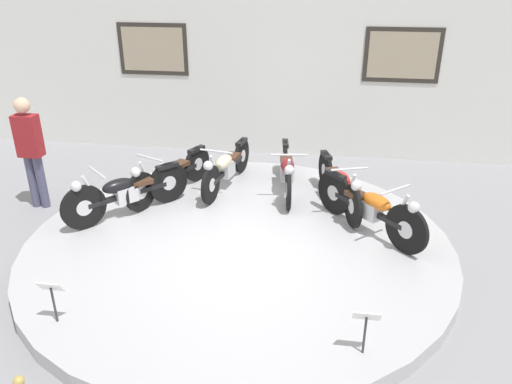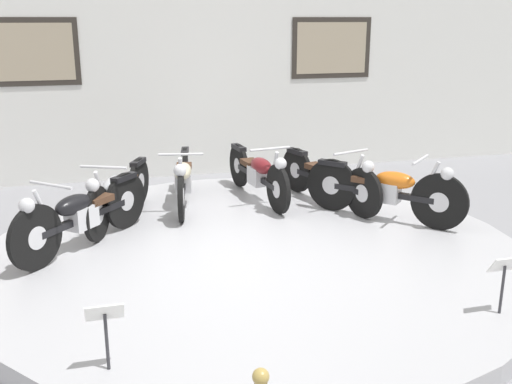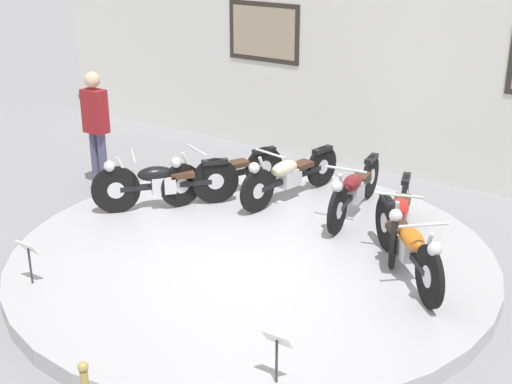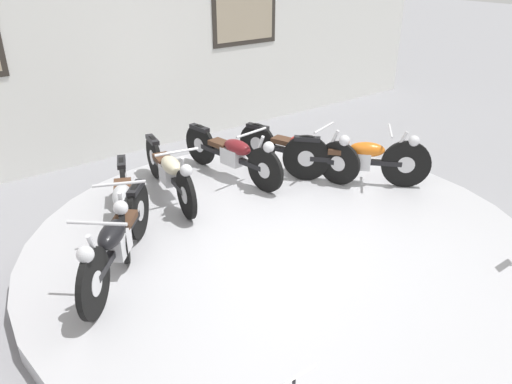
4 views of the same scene
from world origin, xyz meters
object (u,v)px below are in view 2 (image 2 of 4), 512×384
motorcycle_cream (183,178)px  info_placard_front_left (105,321)px  motorcycle_red (330,176)px  info_placard_front_centre (504,272)px  motorcycle_maroon (258,172)px  motorcycle_orange (386,188)px  motorcycle_black (81,213)px  motorcycle_silver (118,192)px

motorcycle_cream → info_placard_front_left: size_ratio=3.77×
motorcycle_red → info_placard_front_centre: 3.19m
motorcycle_maroon → motorcycle_red: (0.84, -0.46, 0.00)m
motorcycle_cream → motorcycle_red: 1.90m
motorcycle_red → info_placard_front_left: size_ratio=3.69×
info_placard_front_left → motorcycle_red: bearing=47.5°
motorcycle_orange → motorcycle_black: bearing=-180.0°
motorcycle_red → motorcycle_black: bearing=-166.2°
motorcycle_maroon → motorcycle_red: bearing=-28.6°
motorcycle_orange → info_placard_front_left: (-3.33, -2.42, -0.03)m
info_placard_front_centre → motorcycle_red: bearing=94.3°
motorcycle_silver → motorcycle_red: motorcycle_red is taller
info_placard_front_left → info_placard_front_centre: same height
motorcycle_silver → info_placard_front_left: (-0.23, -3.18, -0.01)m
motorcycle_cream → motorcycle_orange: 2.56m
motorcycle_silver → info_placard_front_centre: bearing=-47.4°
motorcycle_orange → motorcycle_maroon: bearing=135.9°
motorcycle_orange → info_placard_front_centre: bearing=-94.2°
motorcycle_silver → info_placard_front_left: size_ratio=3.54×
info_placard_front_left → motorcycle_cream: bearing=73.6°
motorcycle_cream → motorcycle_red: bearing=-13.9°
motorcycle_silver → motorcycle_cream: 0.95m
motorcycle_silver → info_placard_front_left: bearing=-94.2°
info_placard_front_left → motorcycle_silver: bearing=85.8°
motorcycle_cream → info_placard_front_centre: 4.18m
motorcycle_cream → motorcycle_orange: (2.26, -1.21, 0.02)m
motorcycle_maroon → info_placard_front_centre: bearing=-73.5°
motorcycle_red → info_placard_front_centre: bearing=-85.7°
motorcycle_black → info_placard_front_left: size_ratio=2.98×
motorcycle_orange → info_placard_front_centre: size_ratio=2.96×
motorcycle_black → motorcycle_cream: 1.74m
motorcycle_cream → motorcycle_maroon: motorcycle_maroon is taller
motorcycle_orange → info_placard_front_left: size_ratio=2.96×
info_placard_front_left → motorcycle_maroon: bearing=60.3°
motorcycle_cream → info_placard_front_centre: size_ratio=3.77×
motorcycle_cream → motorcycle_orange: bearing=-28.3°
motorcycle_orange → motorcycle_silver: bearing=166.2°
motorcycle_red → info_placard_front_left: (-2.91, -3.18, -0.01)m
motorcycle_silver → motorcycle_red: size_ratio=0.96×
info_placard_front_left → info_placard_front_centre: bearing=0.0°
motorcycle_cream → motorcycle_maroon: size_ratio=0.99×
motorcycle_red → motorcycle_orange: bearing=-61.2°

